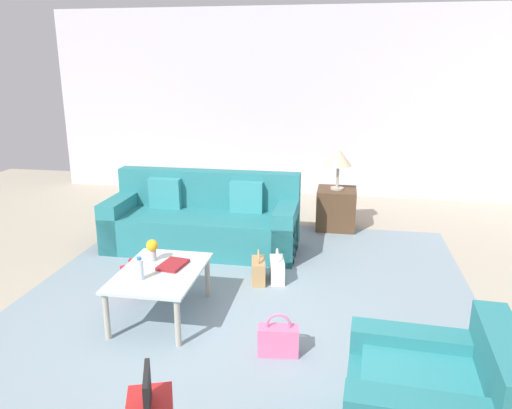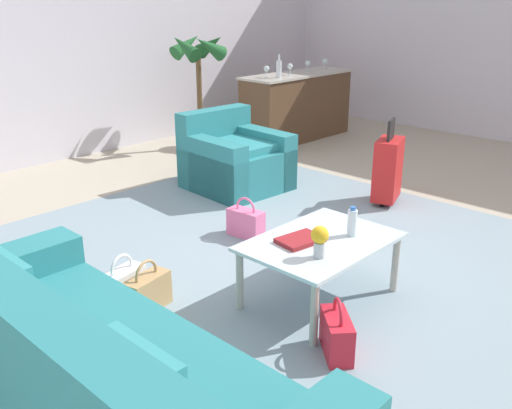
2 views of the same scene
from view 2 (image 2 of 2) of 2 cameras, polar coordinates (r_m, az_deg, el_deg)
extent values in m
plane|color=#A89E89|center=(4.52, 4.33, -5.47)|extent=(12.00, 12.00, 0.00)
cube|color=silver|center=(7.34, -21.66, 15.69)|extent=(10.24, 0.12, 3.10)
cube|color=gray|center=(4.24, -2.96, -7.18)|extent=(5.20, 4.40, 0.01)
cube|color=teal|center=(2.82, -14.45, -18.37)|extent=(0.90, 2.31, 0.45)
cube|color=teal|center=(2.56, -21.60, -17.13)|extent=(0.22, 2.31, 0.92)
cube|color=teal|center=(3.57, -23.74, -9.06)|extent=(0.90, 0.24, 0.62)
cube|color=teal|center=(2.94, -23.71, -8.41)|extent=(0.12, 0.40, 0.40)
cube|color=teal|center=(2.14, -11.72, -18.41)|extent=(0.13, 0.40, 0.40)
cube|color=teal|center=(6.07, -1.93, 3.59)|extent=(0.94, 0.98, 0.44)
cube|color=teal|center=(6.29, -4.14, 5.88)|extent=(0.90, 0.26, 0.81)
cube|color=teal|center=(6.27, 0.44, 4.91)|extent=(0.26, 0.94, 0.60)
cube|color=teal|center=(5.84, -4.49, 3.68)|extent=(0.26, 0.94, 0.60)
cube|color=teal|center=(5.97, -1.64, 5.88)|extent=(0.69, 0.71, 0.08)
cube|color=silver|center=(3.77, 6.53, -3.71)|extent=(1.01, 0.71, 0.02)
cylinder|color=#ADA899|center=(3.74, -1.64, -7.59)|extent=(0.05, 0.05, 0.42)
cylinder|color=#ADA899|center=(4.36, 6.83, -3.50)|extent=(0.05, 0.05, 0.42)
cylinder|color=#ADA899|center=(3.39, 5.84, -10.86)|extent=(0.05, 0.05, 0.42)
cylinder|color=#ADA899|center=(4.07, 13.76, -5.80)|extent=(0.05, 0.05, 0.42)
cylinder|color=silver|center=(3.83, 9.59, -1.83)|extent=(0.06, 0.06, 0.18)
cylinder|color=#2D6BBC|center=(3.80, 9.68, -0.40)|extent=(0.04, 0.04, 0.02)
cube|color=maroon|center=(3.72, 4.44, -3.55)|extent=(0.32, 0.24, 0.03)
cylinder|color=#B2B7BC|center=(3.51, 6.34, -4.53)|extent=(0.07, 0.07, 0.10)
sphere|color=gold|center=(3.47, 6.40, -3.03)|extent=(0.11, 0.11, 0.11)
cube|color=#513823|center=(8.26, 4.10, 9.75)|extent=(1.79, 0.57, 0.93)
cube|color=#ADA899|center=(8.19, 4.18, 12.85)|extent=(1.83, 0.61, 0.03)
cylinder|color=silver|center=(7.73, 1.05, 12.60)|extent=(0.07, 0.07, 0.01)
cylinder|color=silver|center=(7.72, 1.05, 12.92)|extent=(0.01, 0.01, 0.08)
sphere|color=silver|center=(7.71, 1.06, 13.44)|extent=(0.08, 0.08, 0.08)
cylinder|color=silver|center=(8.00, 3.40, 12.83)|extent=(0.07, 0.07, 0.01)
cylinder|color=silver|center=(8.00, 3.41, 13.14)|extent=(0.01, 0.01, 0.08)
sphere|color=silver|center=(7.99, 3.42, 13.64)|extent=(0.08, 0.08, 0.08)
cylinder|color=silver|center=(8.34, 5.18, 13.08)|extent=(0.07, 0.07, 0.01)
cylinder|color=silver|center=(8.33, 5.19, 13.38)|extent=(0.01, 0.01, 0.08)
sphere|color=silver|center=(8.33, 5.20, 13.86)|extent=(0.08, 0.08, 0.08)
cylinder|color=silver|center=(8.67, 6.88, 13.29)|extent=(0.07, 0.07, 0.01)
cylinder|color=silver|center=(8.67, 6.89, 13.58)|extent=(0.01, 0.01, 0.08)
sphere|color=silver|center=(8.66, 6.91, 14.04)|extent=(0.08, 0.08, 0.08)
cylinder|color=silver|center=(7.70, 2.30, 13.36)|extent=(0.07, 0.07, 0.22)
cylinder|color=silver|center=(7.68, 2.32, 14.47)|extent=(0.03, 0.03, 0.08)
cube|color=red|center=(5.74, 13.04, 3.45)|extent=(0.45, 0.34, 0.60)
cube|color=black|center=(5.65, 13.36, 7.34)|extent=(0.23, 0.10, 0.20)
cylinder|color=black|center=(5.71, 12.50, -0.03)|extent=(0.04, 0.05, 0.05)
cylinder|color=black|center=(5.97, 13.08, 0.81)|extent=(0.04, 0.05, 0.05)
cube|color=tan|center=(3.84, -10.77, -8.70)|extent=(0.34, 0.19, 0.24)
torus|color=tan|center=(3.78, -10.91, -6.83)|extent=(0.20, 0.05, 0.20)
cube|color=red|center=(3.38, 8.07, -12.86)|extent=(0.32, 0.33, 0.24)
torus|color=red|center=(3.31, 8.18, -10.83)|extent=(0.15, 0.16, 0.20)
cube|color=white|center=(3.95, -13.13, -8.02)|extent=(0.34, 0.20, 0.24)
torus|color=white|center=(3.89, -13.29, -6.20)|extent=(0.20, 0.06, 0.20)
cube|color=pink|center=(4.87, -1.03, -1.91)|extent=(0.17, 0.33, 0.24)
torus|color=pink|center=(4.82, -1.04, -0.37)|extent=(0.04, 0.20, 0.20)
cylinder|color=#BCB299|center=(7.81, -5.54, 7.00)|extent=(0.40, 0.40, 0.37)
cylinder|color=brown|center=(7.69, -5.69, 11.46)|extent=(0.07, 0.07, 0.86)
cone|color=#1E5628|center=(7.78, -4.57, 15.67)|extent=(0.20, 0.49, 0.38)
cone|color=#1E5628|center=(7.80, -6.94, 15.60)|extent=(0.49, 0.20, 0.38)
cone|color=#1E5628|center=(7.49, -7.15, 15.41)|extent=(0.20, 0.49, 0.38)
cone|color=#1E5628|center=(7.47, -4.69, 15.48)|extent=(0.49, 0.20, 0.38)
camera|label=1|loc=(7.58, 16.25, 21.59)|focal=35.00mm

